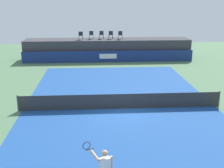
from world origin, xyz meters
TOP-DOWN VIEW (x-y plane):
  - ground_plane at (0.00, 3.00)m, footprint 48.00×48.00m
  - court_inner at (0.00, 0.00)m, footprint 12.00×22.00m
  - sponsor_wall at (-0.00, 13.50)m, footprint 18.00×0.22m
  - spectator_platform at (0.00, 15.30)m, footprint 18.00×2.80m
  - spectator_chair_far_left at (-2.91, 14.93)m, footprint 0.47×0.47m
  - spectator_chair_left at (-1.76, 15.44)m, footprint 0.45×0.45m
  - spectator_chair_center at (-0.65, 15.44)m, footprint 0.45×0.45m
  - spectator_chair_right at (0.37, 15.38)m, footprint 0.45×0.45m
  - spectator_chair_far_right at (1.40, 15.11)m, footprint 0.47×0.47m
  - tennis_net at (0.00, 0.00)m, footprint 12.40×0.02m
  - net_post_near at (-6.20, 0.00)m, footprint 0.10×0.10m
  - net_post_far at (6.20, 0.00)m, footprint 0.10×0.10m
  - tennis_ball at (2.14, 6.84)m, footprint 0.07×0.07m

SIDE VIEW (x-z plane):
  - ground_plane at x=0.00m, z-range 0.00..0.00m
  - court_inner at x=0.00m, z-range 0.00..0.00m
  - tennis_ball at x=2.14m, z-range 0.00..0.07m
  - tennis_net at x=0.00m, z-range 0.00..0.95m
  - net_post_near at x=-6.20m, z-range 0.00..1.00m
  - net_post_far at x=6.20m, z-range 0.00..1.00m
  - sponsor_wall at x=0.00m, z-range 0.00..1.20m
  - spectator_platform at x=0.00m, z-range 0.00..2.20m
  - spectator_chair_far_left at x=-2.91m, z-range 2.25..3.14m
  - spectator_chair_left at x=-1.76m, z-range 2.25..3.14m
  - spectator_chair_center at x=-0.65m, z-range 2.25..3.14m
  - spectator_chair_right at x=0.37m, z-range 2.25..3.14m
  - spectator_chair_far_right at x=1.40m, z-range 2.25..3.14m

